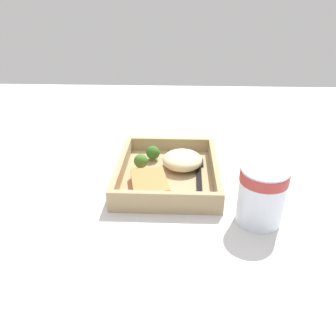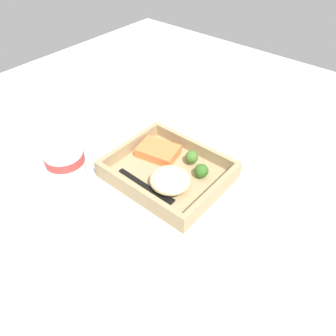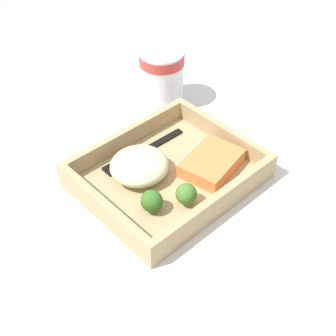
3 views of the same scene
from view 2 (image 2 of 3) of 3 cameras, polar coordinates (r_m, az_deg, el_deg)
name	(u,v)px [view 2 (image 2 of 3)]	position (r cm, az deg, el deg)	size (l,w,h in cm)	color
ground_plane	(168,180)	(77.26, 0.00, -2.04)	(160.00, 160.00, 2.00)	silver
takeout_tray	(168,175)	(76.16, 0.00, -1.17)	(25.89, 21.41, 1.20)	tan
tray_rim	(168,168)	(74.67, 0.00, 0.05)	(25.89, 21.41, 3.19)	tan
salmon_fillet	(158,151)	(80.00, -1.72, 2.96)	(9.52, 6.85, 2.27)	orange
mashed_potatoes	(170,180)	(71.29, 0.34, -2.12)	(9.15, 8.90, 3.78)	beige
broccoli_floret_1	(201,171)	(73.89, 5.84, -0.52)	(3.20, 3.20, 3.50)	#7FAE5D
broccoli_floret_2	(192,157)	(77.16, 4.14, 1.87)	(3.12, 3.12, 3.54)	#809859
fork	(149,188)	(72.01, -3.41, -3.52)	(15.83, 2.28, 0.44)	black
paper_cup	(67,169)	(73.02, -17.11, -0.18)	(8.20, 8.20, 10.44)	white
receipt_slip	(284,218)	(72.10, 19.55, -8.15)	(9.42, 14.72, 0.24)	white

